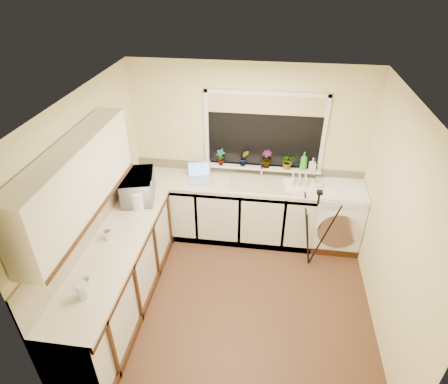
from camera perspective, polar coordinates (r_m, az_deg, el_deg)
floor at (r=4.82m, az=1.69°, el=-15.37°), size 3.20×3.20×0.00m
ceiling at (r=3.42m, az=2.35°, el=13.28°), size 3.20×3.20×0.00m
wall_back at (r=5.28m, az=3.72°, el=6.03°), size 3.20×0.00×3.20m
wall_front at (r=2.93m, az=-1.40°, el=-20.93°), size 3.20×0.00×3.20m
wall_left at (r=4.42m, az=-19.16°, el=-1.67°), size 0.00×3.00×3.00m
wall_right at (r=4.19m, az=24.36°, el=-4.97°), size 0.00×3.00×3.00m
base_cabinet_back at (r=5.46m, az=-0.24°, el=-2.64°), size 2.55×0.60×0.86m
base_cabinet_left at (r=4.58m, az=-15.45°, el=-12.36°), size 0.54×2.40×0.86m
worktop_back at (r=5.18m, az=3.31°, el=1.15°), size 3.20×0.60×0.04m
worktop_left at (r=4.28m, az=-16.32°, el=-8.07°), size 0.60×2.40×0.04m
upper_cabinet at (r=3.72m, az=-21.29°, el=1.60°), size 0.28×1.90×0.70m
splashback_left at (r=4.25m, az=-20.40°, el=-5.05°), size 0.02×2.40×0.45m
splashback_back at (r=5.39m, az=3.61°, el=3.55°), size 3.20×0.02×0.14m
window_glass at (r=5.12m, az=6.09°, el=9.05°), size 1.50×0.02×1.00m
window_blind at (r=4.96m, az=6.33°, el=12.91°), size 1.50×0.02×0.25m
windowsill at (r=5.30m, az=5.74°, el=3.71°), size 1.60×0.14×0.03m
sink at (r=5.16m, az=5.54°, el=1.30°), size 0.82×0.46×0.03m
faucet at (r=5.26m, az=5.71°, el=3.30°), size 0.03×0.03×0.24m
washing_machine at (r=5.51m, az=16.44°, el=-3.41°), size 0.66×0.64×0.93m
laptop at (r=5.24m, az=-3.68°, el=2.51°), size 0.37×0.34×0.23m
kettle at (r=4.73m, az=-12.85°, el=-1.27°), size 0.17×0.17×0.22m
dish_rack at (r=5.14m, az=11.32°, el=0.90°), size 0.45×0.36×0.06m
tripod at (r=4.98m, az=13.35°, el=-5.49°), size 0.57×0.57×1.16m
glass_jug at (r=3.77m, az=-20.48°, el=-13.72°), size 0.11×0.11×0.15m
steel_jar at (r=4.36m, az=-17.09°, el=-6.20°), size 0.08×0.08×0.11m
microwave at (r=4.91m, az=-12.82°, el=0.80°), size 0.53×0.66×0.32m
plant_a at (r=5.25m, az=-0.50°, el=5.23°), size 0.15×0.13×0.24m
plant_b at (r=5.24m, az=3.04°, el=5.15°), size 0.15×0.13×0.24m
plant_c at (r=5.23m, az=6.41°, el=4.96°), size 0.15×0.15×0.24m
plant_d at (r=5.24m, az=9.57°, el=4.52°), size 0.23×0.21×0.21m
soap_bottle_green at (r=5.25m, az=11.90°, el=4.59°), size 0.12×0.12×0.25m
soap_bottle_clear at (r=5.25m, az=13.17°, el=4.02°), size 0.09×0.09×0.19m
cup_back at (r=5.20m, az=14.09°, el=1.03°), size 0.11×0.11×0.09m
cup_left at (r=3.89m, az=-20.10°, el=-12.65°), size 0.09×0.09×0.08m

